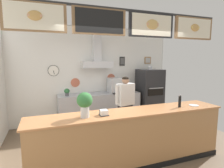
% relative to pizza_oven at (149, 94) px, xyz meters
% --- Properties ---
extents(ground_plane, '(6.03, 6.03, 0.00)m').
position_rel_pizza_oven_xyz_m(ground_plane, '(-1.74, -1.83, -0.82)').
color(ground_plane, brown).
extents(back_wall_assembly, '(5.03, 2.59, 2.93)m').
position_rel_pizza_oven_xyz_m(back_wall_assembly, '(-1.74, 0.36, 0.74)').
color(back_wall_assembly, '#9E9E99').
rests_on(back_wall_assembly, ground_plane).
extents(service_counter, '(3.66, 0.63, 1.02)m').
position_rel_pizza_oven_xyz_m(service_counter, '(-1.74, -2.21, -0.31)').
color(service_counter, '#B77F4C').
rests_on(service_counter, ground_plane).
extents(back_prep_counter, '(2.44, 0.62, 0.94)m').
position_rel_pizza_oven_xyz_m(back_prep_counter, '(-1.67, 0.10, -0.36)').
color(back_prep_counter, '#A3A5AD').
rests_on(back_prep_counter, ground_plane).
extents(pizza_oven, '(0.71, 0.74, 1.73)m').
position_rel_pizza_oven_xyz_m(pizza_oven, '(0.00, 0.00, 0.00)').
color(pizza_oven, '#232326').
rests_on(pizza_oven, ground_plane).
extents(shop_worker, '(0.57, 0.31, 1.54)m').
position_rel_pizza_oven_xyz_m(shop_worker, '(-1.37, -1.11, 0.00)').
color(shop_worker, '#232328').
rests_on(shop_worker, ground_plane).
extents(espresso_machine, '(0.52, 0.55, 0.45)m').
position_rel_pizza_oven_xyz_m(espresso_machine, '(-1.11, 0.08, 0.34)').
color(espresso_machine, '#B7BABF').
rests_on(espresso_machine, back_prep_counter).
extents(potted_thyme, '(0.17, 0.17, 0.23)m').
position_rel_pizza_oven_xyz_m(potted_thyme, '(-0.80, 0.12, 0.25)').
color(potted_thyme, '#9E563D').
rests_on(potted_thyme, back_prep_counter).
extents(potted_basil, '(0.15, 0.15, 0.20)m').
position_rel_pizza_oven_xyz_m(potted_basil, '(-2.63, 0.08, 0.24)').
color(potted_basil, '#4C4C51').
rests_on(potted_basil, back_prep_counter).
extents(pepper_grinder, '(0.05, 0.05, 0.26)m').
position_rel_pizza_oven_xyz_m(pepper_grinder, '(-0.73, -2.27, 0.33)').
color(pepper_grinder, black).
rests_on(pepper_grinder, service_counter).
extents(napkin_holder, '(0.16, 0.15, 0.11)m').
position_rel_pizza_oven_xyz_m(napkin_holder, '(-2.29, -2.26, 0.24)').
color(napkin_holder, '#262628').
rests_on(napkin_holder, service_counter).
extents(basil_vase, '(0.25, 0.25, 0.41)m').
position_rel_pizza_oven_xyz_m(basil_vase, '(-2.61, -2.25, 0.44)').
color(basil_vase, silver).
rests_on(basil_vase, service_counter).
extents(condiment_plate, '(0.19, 0.19, 0.01)m').
position_rel_pizza_oven_xyz_m(condiment_plate, '(-0.37, -2.28, 0.20)').
color(condiment_plate, white).
rests_on(condiment_plate, service_counter).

